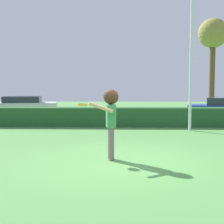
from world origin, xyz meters
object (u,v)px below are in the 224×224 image
person (111,113)px  parked_car_white (23,105)px  bare_elm_tree (213,37)px  lamppost (191,51)px  frisbee (83,105)px

person → parked_car_white: (-5.86, 11.64, -0.51)m
person → bare_elm_tree: bearing=66.2°
person → lamppost: (3.18, 5.46, 2.11)m
frisbee → parked_car_white: (-5.11, 11.39, -0.71)m
frisbee → lamppost: (3.93, 5.21, 1.92)m
person → parked_car_white: bearing=116.7°
parked_car_white → bare_elm_tree: (12.80, 4.13, 4.76)m
person → lamppost: lamppost is taller
bare_elm_tree → person: bearing=-113.8°
lamppost → parked_car_white: 11.26m
person → bare_elm_tree: 17.75m
parked_car_white → bare_elm_tree: 14.27m
lamppost → parked_car_white: lamppost is taller
frisbee → parked_car_white: frisbee is taller
frisbee → person: bearing=-18.4°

